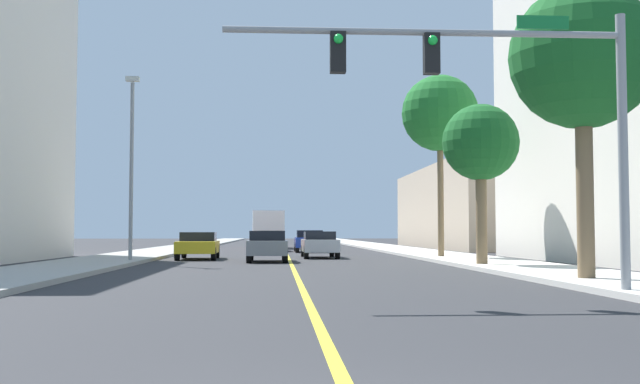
# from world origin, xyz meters

# --- Properties ---
(ground) EXTENTS (192.00, 192.00, 0.00)m
(ground) POSITION_xyz_m (0.00, 42.00, 0.00)
(ground) COLOR #2D2D30
(sidewalk_left) EXTENTS (3.77, 168.00, 0.15)m
(sidewalk_left) POSITION_xyz_m (-8.07, 42.00, 0.07)
(sidewalk_left) COLOR #9E9B93
(sidewalk_left) RESTS_ON ground
(sidewalk_right) EXTENTS (3.77, 168.00, 0.15)m
(sidewalk_right) POSITION_xyz_m (8.07, 42.00, 0.07)
(sidewalk_right) COLOR beige
(sidewalk_right) RESTS_ON ground
(lane_marking_center) EXTENTS (0.16, 144.00, 0.01)m
(lane_marking_center) POSITION_xyz_m (0.00, 42.00, 0.00)
(lane_marking_center) COLOR yellow
(lane_marking_center) RESTS_ON ground
(building_right_far) EXTENTS (11.58, 27.70, 6.65)m
(building_right_far) POSITION_xyz_m (17.42, 55.72, 3.32)
(building_right_far) COLOR tan
(building_right_far) RESTS_ON ground
(traffic_signal_mast) EXTENTS (8.39, 0.36, 5.74)m
(traffic_signal_mast) POSITION_xyz_m (4.00, 10.29, 4.33)
(traffic_signal_mast) COLOR gray
(traffic_signal_mast) RESTS_ON sidewalk_right
(street_lamp) EXTENTS (0.56, 0.28, 7.71)m
(street_lamp) POSITION_xyz_m (-6.68, 26.60, 4.43)
(street_lamp) COLOR gray
(street_lamp) RESTS_ON sidewalk_left
(palm_near) EXTENTS (3.79, 3.79, 7.66)m
(palm_near) POSITION_xyz_m (7.37, 14.06, 5.85)
(palm_near) COLOR brown
(palm_near) RESTS_ON sidewalk_right
(palm_mid) EXTENTS (2.86, 2.86, 5.95)m
(palm_mid) POSITION_xyz_m (6.99, 22.44, 4.59)
(palm_mid) COLOR brown
(palm_mid) RESTS_ON sidewalk_right
(palm_far) EXTENTS (3.73, 3.73, 8.84)m
(palm_far) POSITION_xyz_m (7.34, 30.80, 7.07)
(palm_far) COLOR brown
(palm_far) RESTS_ON sidewalk_right
(car_yellow) EXTENTS (2.00, 4.50, 1.31)m
(car_yellow) POSITION_xyz_m (-4.39, 31.51, 0.70)
(car_yellow) COLOR gold
(car_yellow) RESTS_ON ground
(car_silver) EXTENTS (1.79, 4.41, 1.34)m
(car_silver) POSITION_xyz_m (1.59, 33.14, 0.72)
(car_silver) COLOR #BCBCC1
(car_silver) RESTS_ON ground
(car_gray) EXTENTS (1.77, 3.97, 1.37)m
(car_gray) POSITION_xyz_m (-1.01, 28.28, 0.72)
(car_gray) COLOR slate
(car_gray) RESTS_ON ground
(car_blue) EXTENTS (1.90, 4.50, 1.42)m
(car_blue) POSITION_xyz_m (1.53, 43.74, 0.74)
(car_blue) COLOR #1E389E
(car_blue) RESTS_ON ground
(car_red) EXTENTS (1.95, 4.20, 1.40)m
(car_red) POSITION_xyz_m (-1.02, 45.94, 0.73)
(car_red) COLOR red
(car_red) RESTS_ON ground
(delivery_truck) EXTENTS (2.66, 7.41, 2.94)m
(delivery_truck) POSITION_xyz_m (-1.33, 54.74, 1.58)
(delivery_truck) COLOR red
(delivery_truck) RESTS_ON ground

